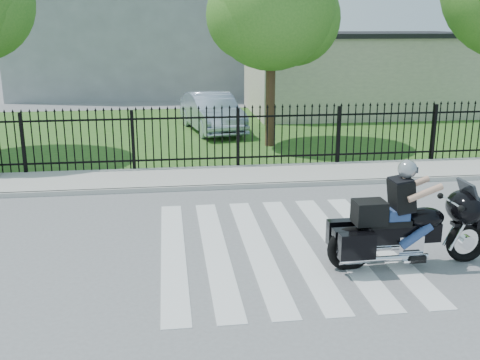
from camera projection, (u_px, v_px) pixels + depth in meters
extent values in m
plane|color=slate|center=(278.00, 247.00, 10.79)|extent=(120.00, 120.00, 0.00)
cube|color=#ADAAA3|center=(243.00, 176.00, 15.54)|extent=(40.00, 2.00, 0.12)
cube|color=#ADAAA3|center=(248.00, 186.00, 14.59)|extent=(40.00, 0.12, 0.12)
cube|color=#28591E|center=(219.00, 131.00, 22.23)|extent=(40.00, 12.00, 0.02)
cube|color=black|center=(238.00, 157.00, 16.42)|extent=(26.00, 0.04, 0.05)
cube|color=black|center=(238.00, 117.00, 16.09)|extent=(26.00, 0.04, 0.05)
cylinder|color=#382316|center=(270.00, 86.00, 19.00)|extent=(0.32, 0.32, 4.16)
sphere|color=#367120|center=(272.00, 6.00, 18.29)|extent=(4.20, 4.20, 4.20)
cube|color=beige|center=(358.00, 75.00, 26.46)|extent=(10.00, 6.00, 3.50)
cube|color=black|center=(360.00, 35.00, 25.95)|extent=(10.20, 6.20, 0.20)
torus|color=black|center=(466.00, 242.00, 10.08)|extent=(0.78, 0.16, 0.77)
torus|color=black|center=(350.00, 249.00, 9.77)|extent=(0.82, 0.18, 0.82)
cube|color=black|center=(400.00, 233.00, 9.83)|extent=(1.46, 0.29, 0.34)
ellipsoid|color=black|center=(425.00, 218.00, 9.83)|extent=(0.70, 0.46, 0.37)
cube|color=black|center=(388.00, 222.00, 9.74)|extent=(0.73, 0.37, 0.11)
cube|color=silver|center=(408.00, 242.00, 9.91)|extent=(0.45, 0.34, 0.34)
ellipsoid|color=black|center=(465.00, 207.00, 9.89)|extent=(0.62, 0.82, 0.61)
cube|color=black|center=(369.00, 212.00, 9.64)|extent=(0.55, 0.44, 0.40)
cube|color=navy|center=(396.00, 214.00, 9.72)|extent=(0.39, 0.34, 0.20)
sphere|color=#94989B|center=(407.00, 169.00, 9.52)|extent=(0.33, 0.33, 0.33)
imported|color=#9CAAC5|center=(212.00, 112.00, 21.91)|extent=(2.41, 4.78, 1.50)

